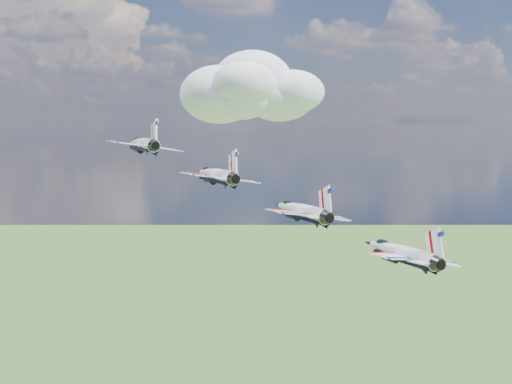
{
  "coord_description": "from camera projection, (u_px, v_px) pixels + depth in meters",
  "views": [
    {
      "loc": [
        -17.84,
        -54.02,
        161.6
      ],
      "look_at": [
        -2.32,
        19.97,
        153.21
      ],
      "focal_mm": 45.0,
      "sensor_mm": 36.0,
      "label": 1
    }
  ],
  "objects": [
    {
      "name": "jet_0",
      "position": [
        142.0,
        144.0,
        84.76
      ],
      "size": [
        12.27,
        15.19,
        5.33
      ],
      "primitive_type": null,
      "rotation": [
        0.0,
        0.15,
        0.22
      ],
      "color": "white"
    },
    {
      "name": "cloud_far",
      "position": [
        248.0,
        87.0,
        297.13
      ],
      "size": [
        62.18,
        48.86,
        24.43
      ],
      "primitive_type": "ellipsoid",
      "color": "white"
    },
    {
      "name": "jet_3",
      "position": [
        399.0,
        252.0,
        67.36
      ],
      "size": [
        12.27,
        15.19,
        5.33
      ],
      "primitive_type": null,
      "rotation": [
        0.0,
        0.15,
        0.22
      ],
      "color": "silver"
    },
    {
      "name": "jet_1",
      "position": [
        215.0,
        175.0,
        78.96
      ],
      "size": [
        12.27,
        15.19,
        5.33
      ],
      "primitive_type": null,
      "rotation": [
        0.0,
        0.15,
        0.22
      ],
      "color": "silver"
    },
    {
      "name": "jet_2",
      "position": [
        300.0,
        210.0,
        73.16
      ],
      "size": [
        12.27,
        15.19,
        5.33
      ],
      "primitive_type": null,
      "rotation": [
        0.0,
        0.15,
        0.22
      ],
      "color": "white"
    }
  ]
}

